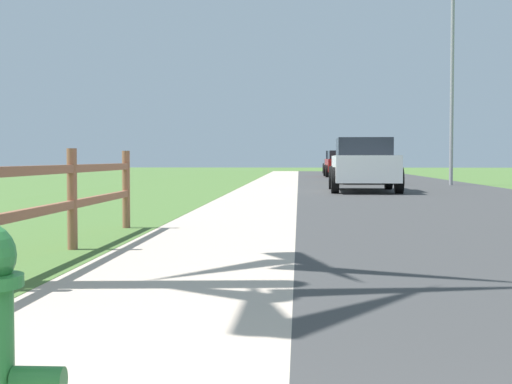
# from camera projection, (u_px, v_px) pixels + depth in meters

# --- Properties ---
(ground_plane) EXTENTS (120.00, 120.00, 0.00)m
(ground_plane) POSITION_uv_depth(u_px,v_px,m) (298.00, 189.00, 25.61)
(ground_plane) COLOR #496D31
(road_asphalt) EXTENTS (7.00, 66.00, 0.01)m
(road_asphalt) POSITION_uv_depth(u_px,v_px,m) (396.00, 186.00, 27.41)
(road_asphalt) COLOR #393939
(road_asphalt) RESTS_ON ground
(curb_concrete) EXTENTS (6.00, 66.00, 0.01)m
(curb_concrete) POSITION_uv_depth(u_px,v_px,m) (215.00, 186.00, 27.77)
(curb_concrete) COLOR #C0AD99
(curb_concrete) RESTS_ON ground
(grass_verge) EXTENTS (5.00, 66.00, 0.00)m
(grass_verge) POSITION_uv_depth(u_px,v_px,m) (174.00, 186.00, 27.86)
(grass_verge) COLOR #496D31
(grass_verge) RESTS_ON ground
(parked_suv_white) EXTENTS (2.11, 4.90, 1.63)m
(parked_suv_white) POSITION_uv_depth(u_px,v_px,m) (363.00, 164.00, 23.46)
(parked_suv_white) COLOR white
(parked_suv_white) RESTS_ON ground
(parked_car_beige) EXTENTS (2.08, 4.70, 1.54)m
(parked_car_beige) POSITION_uv_depth(u_px,v_px,m) (358.00, 164.00, 31.50)
(parked_car_beige) COLOR #C6B793
(parked_car_beige) RESTS_ON ground
(parked_car_red) EXTENTS (2.06, 4.57, 1.44)m
(parked_car_red) POSITION_uv_depth(u_px,v_px,m) (343.00, 163.00, 42.27)
(parked_car_red) COLOR maroon
(parked_car_red) RESTS_ON ground
(parked_car_silver) EXTENTS (2.20, 4.70, 1.53)m
(parked_car_silver) POSITION_uv_depth(u_px,v_px,m) (338.00, 162.00, 53.10)
(parked_car_silver) COLOR #B7BABF
(parked_car_silver) RESTS_ON ground
(street_lamp) EXTENTS (1.17, 0.20, 7.48)m
(street_lamp) POSITION_uv_depth(u_px,v_px,m) (455.00, 69.00, 28.71)
(street_lamp) COLOR gray
(street_lamp) RESTS_ON ground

